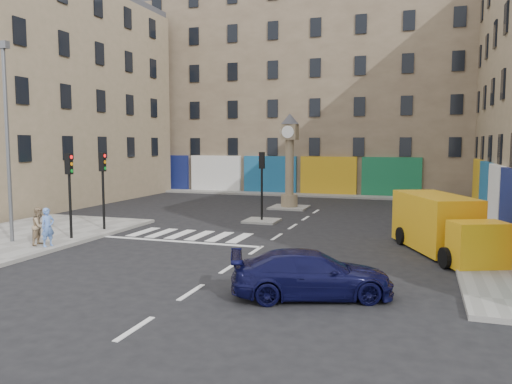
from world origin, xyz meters
The scene contains 16 objects.
ground centered at (0.00, 0.00, 0.00)m, with size 120.00×120.00×0.00m, color black.
sidewalk_right centered at (8.70, 10.00, 0.07)m, with size 2.60×30.00×0.15m, color gray.
sidewalk_far centered at (-4.00, 22.20, 0.07)m, with size 32.00×2.40×0.15m, color gray.
island_near centered at (-2.00, 8.00, 0.06)m, with size 1.80×1.80×0.12m, color gray.
island_far centered at (-2.00, 14.00, 0.06)m, with size 2.40×2.40×0.12m, color gray.
building_far centered at (-4.00, 28.00, 8.50)m, with size 32.00×10.00×17.00m, color #837157.
building_left centered at (-19.00, 12.00, 7.50)m, with size 8.00×20.00×15.00m, color #8B765B.
traffic_light_left_near centered at (-8.30, 0.20, 2.62)m, with size 0.28×0.22×3.70m.
traffic_light_left_far centered at (-8.30, 2.60, 2.62)m, with size 0.28×0.22×3.70m.
traffic_light_island centered at (-2.00, 8.00, 2.59)m, with size 0.28×0.22×3.70m.
lamp_post centered at (-10.20, -1.20, 4.79)m, with size 0.50×0.25×8.30m.
clock_pillar centered at (-2.00, 14.00, 3.55)m, with size 1.20×1.20×6.10m.
navy_sedan centered at (3.39, -4.32, 0.66)m, with size 1.84×4.52×1.31m, color black.
yellow_van centered at (7.03, 2.77, 1.11)m, with size 4.08×6.37×2.24m.
pedestrian_blue centered at (-8.00, -1.57, 0.93)m, with size 0.57×0.37×1.56m, color #5F88D9.
pedestrian_tan centered at (-8.54, -1.41, 0.93)m, with size 0.76×0.59×1.56m, color #9F8462.
Camera 1 is at (6.19, -17.75, 4.30)m, focal length 35.00 mm.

